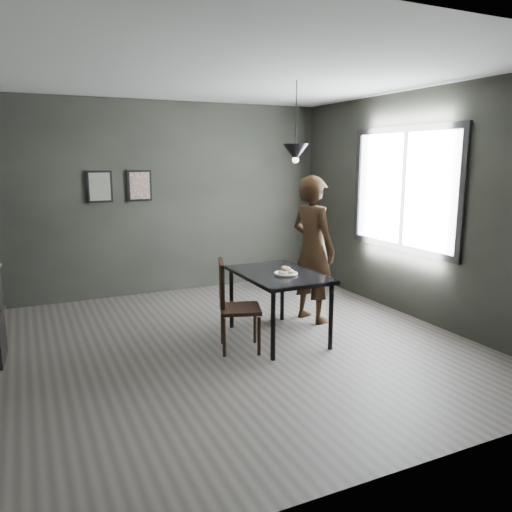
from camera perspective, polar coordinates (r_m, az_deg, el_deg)
name	(u,v)px	position (r m, az deg, el deg)	size (l,w,h in m)	color
ground	(229,346)	(5.47, -3.15, -10.22)	(5.00, 5.00, 0.00)	#3A3632
back_wall	(164,199)	(7.49, -10.51, 6.45)	(5.00, 0.10, 2.80)	black
ceiling	(226,73)	(5.15, -3.50, 20.17)	(5.00, 5.00, 0.02)	silver
window_assembly	(403,189)	(6.59, 16.50, 7.31)	(0.04, 1.96, 1.56)	white
cafe_table	(278,280)	(5.50, 2.58, -2.72)	(0.80, 1.20, 0.75)	black
white_plate	(286,274)	(5.40, 3.44, -2.08)	(0.23, 0.23, 0.01)	white
donut_pile	(286,271)	(5.39, 3.45, -1.69)	(0.19, 0.15, 0.08)	#F5E1BE
woman	(313,249)	(6.11, 6.50, 0.75)	(0.65, 0.43, 1.79)	black
wood_chair	(232,300)	(5.19, -2.80, -5.03)	(0.52, 0.52, 0.96)	black
pendant_lamp	(296,152)	(5.55, 4.55, 11.74)	(0.28, 0.28, 0.86)	black
framed_print_left	(100,187)	(7.27, -17.43, 7.58)	(0.34, 0.04, 0.44)	black
framed_print_right	(140,186)	(7.37, -13.16, 7.83)	(0.34, 0.04, 0.44)	black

